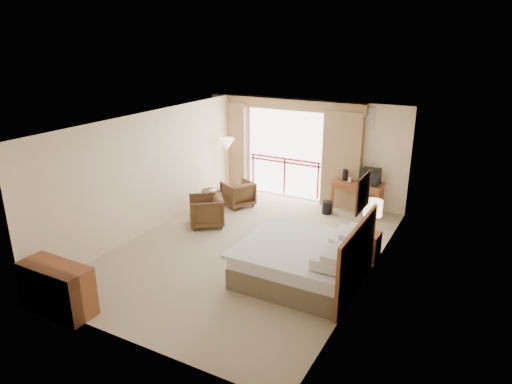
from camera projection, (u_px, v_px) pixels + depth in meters
The scene contains 29 objects.
floor at pixel (249, 249), 9.60m from camera, with size 7.00×7.00×0.00m, color gray.
ceiling at pixel (248, 121), 8.71m from camera, with size 7.00×7.00×0.00m, color white.
wall_back at pixel (313, 151), 12.06m from camera, with size 5.00×5.00×0.00m, color beige.
wall_front at pixel (124, 260), 6.25m from camera, with size 5.00×5.00×0.00m, color beige.
wall_left at pixel (152, 171), 10.28m from camera, with size 7.00×7.00×0.00m, color beige.
wall_right at pixel (372, 210), 8.03m from camera, with size 7.00×7.00×0.00m, color beige.
balcony_door at pixel (285, 153), 12.46m from camera, with size 2.40×2.40×0.00m, color white.
balcony_railing at pixel (285, 167), 12.57m from camera, with size 2.09×0.03×1.02m.
curtain_left at pixel (231, 146), 13.07m from camera, with size 1.00×0.26×2.50m, color olive.
curtain_right at pixel (342, 160), 11.59m from camera, with size 1.00×0.26×2.50m, color olive.
valance at pixel (285, 104), 11.93m from camera, with size 4.40×0.22×0.28m, color olive.
hvac_vent at pixel (364, 118), 11.13m from camera, with size 0.50×0.04×0.50m, color silver.
bed at pixel (304, 260), 8.30m from camera, with size 2.13×2.06×0.97m.
headboard at pixel (357, 259), 7.78m from camera, with size 0.06×2.10×1.30m, color brown.
framed_art at pixel (363, 193), 7.38m from camera, with size 0.04×0.72×0.60m.
nightstand at pixel (369, 246), 9.11m from camera, with size 0.39×0.46×0.55m, color brown.
table_lamp at pixel (373, 209), 8.89m from camera, with size 0.37×0.37×0.65m.
phone at pixel (366, 233), 8.90m from camera, with size 0.20×0.16×0.09m, color black.
desk at pixel (358, 188), 11.40m from camera, with size 1.23×0.59×0.81m.
tv at pixel (371, 177), 11.10m from camera, with size 0.43×0.34×0.39m.
coffee_maker at pixel (345, 175), 11.41m from camera, with size 0.13×0.13×0.28m, color black.
cup at pixel (350, 180), 11.33m from camera, with size 0.08×0.08×0.11m, color white.
wastebasket at pixel (327, 207), 11.45m from camera, with size 0.25×0.25×0.32m, color black.
armchair_far at pixel (238, 206), 12.03m from camera, with size 0.71×0.73×0.66m, color #402A18.
armchair_near at pixel (207, 225), 10.79m from camera, with size 0.76×0.78×0.71m, color #402A18.
side_table at pixel (211, 196), 11.67m from camera, with size 0.47×0.47×0.51m.
book at pixel (211, 190), 11.61m from camera, with size 0.17×0.23×0.02m, color white.
floor_lamp at pixel (227, 146), 12.42m from camera, with size 0.41×0.41×1.61m.
dresser at pixel (57, 289), 7.31m from camera, with size 1.25×0.53×0.83m.
Camera 1 is at (4.26, -7.56, 4.27)m, focal length 32.00 mm.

